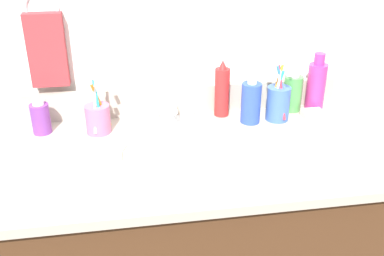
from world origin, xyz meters
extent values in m
cube|color=#B2A899|center=(0.00, 0.00, 0.81)|extent=(1.01, 0.54, 0.03)
cube|color=#B2A899|center=(0.00, 0.26, 0.87)|extent=(1.01, 0.02, 0.09)
cube|color=white|center=(0.00, 0.32, 0.65)|extent=(2.11, 0.04, 1.30)
torus|color=silver|center=(-0.40, 0.30, 1.16)|extent=(0.10, 0.01, 0.10)
cube|color=#A53338|center=(-0.40, 0.28, 1.04)|extent=(0.11, 0.04, 0.22)
torus|color=white|center=(-0.05, -0.01, 0.83)|extent=(0.36, 0.36, 0.02)
ellipsoid|color=white|center=(-0.05, -0.01, 0.78)|extent=(0.31, 0.31, 0.11)
cylinder|color=#B2B5BA|center=(-0.05, -0.01, 0.75)|extent=(0.04, 0.04, 0.01)
cube|color=silver|center=(-0.05, 0.19, 0.83)|extent=(0.16, 0.05, 0.01)
cylinder|color=silver|center=(-0.05, 0.19, 0.87)|extent=(0.02, 0.02, 0.06)
cylinder|color=silver|center=(-0.05, 0.15, 0.90)|extent=(0.02, 0.09, 0.02)
cylinder|color=silver|center=(-0.10, 0.19, 0.85)|extent=(0.03, 0.03, 0.04)
cylinder|color=silver|center=(0.01, 0.19, 0.85)|extent=(0.03, 0.03, 0.04)
cylinder|color=#2D4CB2|center=(0.19, 0.15, 0.89)|extent=(0.06, 0.06, 0.13)
cylinder|color=white|center=(0.19, 0.15, 0.97)|extent=(0.03, 0.03, 0.03)
cylinder|color=#7A3899|center=(-0.43, 0.18, 0.87)|extent=(0.05, 0.05, 0.09)
cylinder|color=white|center=(-0.43, 0.18, 0.92)|extent=(0.03, 0.03, 0.02)
cylinder|color=#D8338C|center=(0.43, 0.22, 0.90)|extent=(0.06, 0.06, 0.15)
cylinder|color=#D8338C|center=(0.43, 0.22, 0.99)|extent=(0.03, 0.03, 0.04)
cylinder|color=red|center=(0.12, 0.22, 0.90)|extent=(0.05, 0.05, 0.15)
cone|color=red|center=(0.12, 0.22, 0.99)|extent=(0.03, 0.03, 0.03)
cylinder|color=#4C9E4C|center=(0.35, 0.22, 0.88)|extent=(0.06, 0.06, 0.12)
cylinder|color=white|center=(0.35, 0.22, 0.95)|extent=(0.03, 0.03, 0.02)
cylinder|color=#3F66B7|center=(0.28, 0.16, 0.88)|extent=(0.07, 0.07, 0.11)
cylinder|color=#26B2B2|center=(0.27, 0.17, 0.91)|extent=(0.04, 0.04, 0.15)
cube|color=white|center=(0.26, 0.18, 0.97)|extent=(0.01, 0.02, 0.01)
cylinder|color=white|center=(0.27, 0.15, 0.91)|extent=(0.03, 0.02, 0.15)
cube|color=white|center=(0.26, 0.14, 0.98)|extent=(0.01, 0.02, 0.01)
cylinder|color=orange|center=(0.27, 0.16, 0.92)|extent=(0.04, 0.02, 0.17)
cube|color=white|center=(0.26, 0.17, 0.99)|extent=(0.01, 0.02, 0.01)
cylinder|color=green|center=(0.27, 0.16, 0.91)|extent=(0.04, 0.02, 0.15)
cube|color=white|center=(0.25, 0.16, 0.97)|extent=(0.01, 0.02, 0.01)
cylinder|color=#D8333F|center=(0.29, 0.15, 0.92)|extent=(0.02, 0.06, 0.16)
cube|color=white|center=(0.29, 0.12, 0.98)|extent=(0.01, 0.02, 0.01)
cylinder|color=blue|center=(0.29, 0.16, 0.92)|extent=(0.06, 0.02, 0.17)
cube|color=white|center=(0.32, 0.17, 0.99)|extent=(0.01, 0.02, 0.01)
cylinder|color=#D16693|center=(-0.27, 0.16, 0.87)|extent=(0.07, 0.07, 0.09)
cylinder|color=orange|center=(-0.26, 0.16, 0.91)|extent=(0.05, 0.03, 0.15)
cube|color=white|center=(-0.24, 0.17, 0.97)|extent=(0.01, 0.02, 0.01)
cylinder|color=white|center=(-0.27, 0.14, 0.92)|extent=(0.02, 0.06, 0.17)
cube|color=white|center=(-0.28, 0.12, 0.99)|extent=(0.01, 0.02, 0.01)
cylinder|color=#26B2B2|center=(-0.26, 0.14, 0.91)|extent=(0.03, 0.04, 0.15)
cube|color=white|center=(-0.25, 0.13, 0.97)|extent=(0.01, 0.02, 0.01)
cube|color=white|center=(0.40, 0.15, 0.84)|extent=(0.06, 0.04, 0.02)
camera|label=1|loc=(-0.18, -1.06, 1.43)|focal=41.86mm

